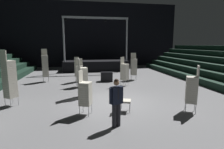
# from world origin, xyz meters

# --- Properties ---
(ground_plane) EXTENTS (22.00, 30.00, 0.10)m
(ground_plane) POSITION_xyz_m (0.00, 0.00, -0.05)
(ground_plane) COLOR slate
(arena_end_wall) EXTENTS (22.00, 0.30, 8.00)m
(arena_end_wall) POSITION_xyz_m (0.00, 15.00, 4.00)
(arena_end_wall) COLOR black
(arena_end_wall) RESTS_ON ground_plane
(stage_riser) EXTENTS (6.84, 2.52, 5.49)m
(stage_riser) POSITION_xyz_m (0.00, 11.04, 0.64)
(stage_riser) COLOR black
(stage_riser) RESTS_ON ground_plane
(man_with_tie) EXTENTS (0.55, 0.38, 1.68)m
(man_with_tie) POSITION_xyz_m (-0.49, -2.62, 0.95)
(man_with_tie) COLOR black
(man_with_tie) RESTS_ON ground_plane
(chair_stack_front_left) EXTENTS (0.52, 0.52, 2.05)m
(chair_stack_front_left) POSITION_xyz_m (-1.55, 1.22, 1.03)
(chair_stack_front_left) COLOR #B2B5BA
(chair_stack_front_left) RESTS_ON ground_plane
(chair_stack_front_right) EXTENTS (0.61, 0.61, 2.56)m
(chair_stack_front_right) POSITION_xyz_m (-4.82, 0.29, 1.28)
(chair_stack_front_right) COLOR #B2B5BA
(chair_stack_front_right) RESTS_ON ground_plane
(chair_stack_mid_left) EXTENTS (0.58, 0.58, 1.79)m
(chair_stack_mid_left) POSITION_xyz_m (-1.50, -1.34, 0.90)
(chair_stack_mid_left) COLOR #B2B5BA
(chair_stack_mid_left) RESTS_ON ground_plane
(chair_stack_mid_right) EXTENTS (0.62, 0.62, 1.96)m
(chair_stack_mid_right) POSITION_xyz_m (1.29, 3.37, 0.98)
(chair_stack_mid_right) COLOR #B2B5BA
(chair_stack_mid_right) RESTS_ON ground_plane
(chair_stack_mid_centre) EXTENTS (0.45, 0.45, 1.88)m
(chair_stack_mid_centre) POSITION_xyz_m (-1.72, 3.57, 0.94)
(chair_stack_mid_centre) COLOR #B2B5BA
(chair_stack_mid_centre) RESTS_ON ground_plane
(chair_stack_rear_right) EXTENTS (0.62, 0.62, 1.88)m
(chair_stack_rear_right) POSITION_xyz_m (-1.80, 5.28, 0.94)
(chair_stack_rear_right) COLOR #B2B5BA
(chair_stack_rear_right) RESTS_ON ground_plane
(chair_stack_rear_centre) EXTENTS (0.48, 0.48, 2.14)m
(chair_stack_rear_centre) POSITION_xyz_m (2.51, 5.27, 1.07)
(chair_stack_rear_centre) COLOR #B2B5BA
(chair_stack_rear_centre) RESTS_ON ground_plane
(chair_stack_aisle_left) EXTENTS (0.60, 0.60, 1.96)m
(chair_stack_aisle_left) POSITION_xyz_m (2.84, -1.83, 0.98)
(chair_stack_aisle_left) COLOR #B2B5BA
(chair_stack_aisle_left) RESTS_ON ground_plane
(chair_stack_aisle_right) EXTENTS (0.52, 0.52, 2.48)m
(chair_stack_aisle_right) POSITION_xyz_m (-4.26, 5.73, 1.24)
(chair_stack_aisle_right) COLOR #B2B5BA
(chair_stack_aisle_right) RESTS_ON ground_plane
(equipment_road_case) EXTENTS (0.98, 0.72, 0.72)m
(equipment_road_case) POSITION_xyz_m (0.32, 5.07, 0.36)
(equipment_road_case) COLOR black
(equipment_road_case) RESTS_ON ground_plane
(loose_chair_near_man) EXTENTS (0.56, 0.56, 0.95)m
(loose_chair_near_man) POSITION_xyz_m (0.11, -1.24, 0.53)
(loose_chair_near_man) COLOR #B2B5BA
(loose_chair_near_man) RESTS_ON ground_plane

